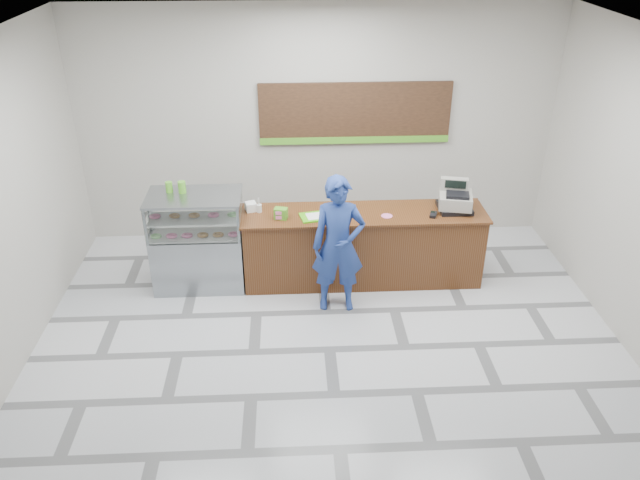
{
  "coord_description": "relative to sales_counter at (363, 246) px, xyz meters",
  "views": [
    {
      "loc": [
        -0.42,
        -5.83,
        4.67
      ],
      "look_at": [
        -0.07,
        0.9,
        0.99
      ],
      "focal_mm": 35.0,
      "sensor_mm": 36.0,
      "label": 1
    }
  ],
  "objects": [
    {
      "name": "floor",
      "position": [
        -0.55,
        -1.55,
        -0.52
      ],
      "size": [
        7.0,
        7.0,
        0.0
      ],
      "primitive_type": "plane",
      "color": "silver",
      "rests_on": "ground"
    },
    {
      "name": "back_wall",
      "position": [
        -0.55,
        1.45,
        1.23
      ],
      "size": [
        7.0,
        0.0,
        7.0
      ],
      "primitive_type": "plane",
      "rotation": [
        1.57,
        0.0,
        0.0
      ],
      "color": "#B3AEA4",
      "rests_on": "floor"
    },
    {
      "name": "ceiling",
      "position": [
        -0.55,
        -1.55,
        2.98
      ],
      "size": [
        7.0,
        7.0,
        0.0
      ],
      "primitive_type": "plane",
      "rotation": [
        3.14,
        0.0,
        0.0
      ],
      "color": "silver",
      "rests_on": "back_wall"
    },
    {
      "name": "sales_counter",
      "position": [
        0.0,
        0.0,
        0.0
      ],
      "size": [
        3.26,
        0.76,
        1.03
      ],
      "color": "#563018",
      "rests_on": "floor"
    },
    {
      "name": "display_case",
      "position": [
        -2.22,
        -0.0,
        0.16
      ],
      "size": [
        1.22,
        0.72,
        1.33
      ],
      "color": "gray",
      "rests_on": "floor"
    },
    {
      "name": "menu_board",
      "position": [
        -0.0,
        1.41,
        1.42
      ],
      "size": [
        2.8,
        0.06,
        0.9
      ],
      "color": "black",
      "rests_on": "back_wall"
    },
    {
      "name": "cash_register",
      "position": [
        1.22,
        0.04,
        0.66
      ],
      "size": [
        0.51,
        0.52,
        0.4
      ],
      "rotation": [
        0.0,
        0.0,
        -0.21
      ],
      "color": "black",
      "rests_on": "sales_counter"
    },
    {
      "name": "card_terminal",
      "position": [
        0.9,
        -0.15,
        0.53
      ],
      "size": [
        0.13,
        0.18,
        0.04
      ],
      "primitive_type": "cube",
      "rotation": [
        0.0,
        0.0,
        -0.37
      ],
      "color": "black",
      "rests_on": "sales_counter"
    },
    {
      "name": "serving_tray",
      "position": [
        -0.64,
        -0.1,
        0.52
      ],
      "size": [
        0.45,
        0.36,
        0.02
      ],
      "rotation": [
        0.0,
        0.0,
        0.2
      ],
      "color": "#50CA13",
      "rests_on": "sales_counter"
    },
    {
      "name": "napkin_box",
      "position": [
        -1.5,
        0.14,
        0.57
      ],
      "size": [
        0.17,
        0.17,
        0.12
      ],
      "primitive_type": "cube",
      "rotation": [
        0.0,
        0.0,
        0.29
      ],
      "color": "white",
      "rests_on": "sales_counter"
    },
    {
      "name": "straw_cup",
      "position": [
        -1.39,
        0.09,
        0.57
      ],
      "size": [
        0.07,
        0.07,
        0.11
      ],
      "primitive_type": "cylinder",
      "color": "silver",
      "rests_on": "sales_counter"
    },
    {
      "name": "promo_box",
      "position": [
        -1.1,
        -0.12,
        0.59
      ],
      "size": [
        0.19,
        0.15,
        0.15
      ],
      "primitive_type": "cube",
      "rotation": [
        0.0,
        0.0,
        -0.23
      ],
      "color": "#53A625",
      "rests_on": "sales_counter"
    },
    {
      "name": "donut_decal",
      "position": [
        0.29,
        -0.12,
        0.52
      ],
      "size": [
        0.15,
        0.15,
        0.0
      ],
      "primitive_type": "cylinder",
      "color": "pink",
      "rests_on": "sales_counter"
    },
    {
      "name": "green_cup_left",
      "position": [
        -2.54,
        0.13,
        0.88
      ],
      "size": [
        0.09,
        0.09,
        0.14
      ],
      "primitive_type": "cylinder",
      "color": "#53A625",
      "rests_on": "display_case"
    },
    {
      "name": "green_cup_right",
      "position": [
        -2.37,
        0.1,
        0.89
      ],
      "size": [
        0.1,
        0.1,
        0.15
      ],
      "primitive_type": "cylinder",
      "color": "#53A625",
      "rests_on": "display_case"
    },
    {
      "name": "customer",
      "position": [
        -0.39,
        -0.64,
        0.39
      ],
      "size": [
        0.67,
        0.44,
        1.81
      ],
      "primitive_type": "imported",
      "rotation": [
        0.0,
        0.0,
        -0.02
      ],
      "color": "navy",
      "rests_on": "floor"
    }
  ]
}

